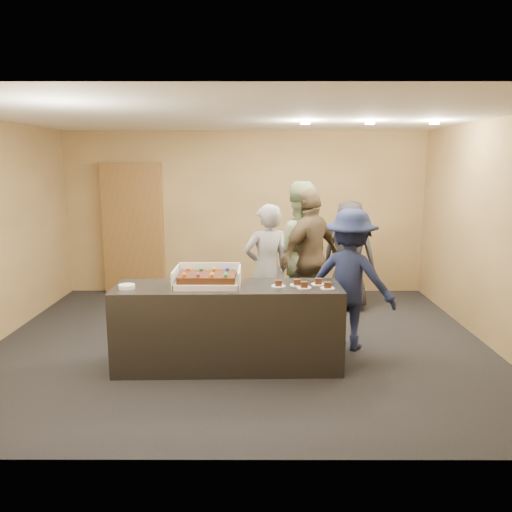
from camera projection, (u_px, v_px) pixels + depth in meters
The scene contains 17 objects.
room at pixel (240, 234), 5.93m from camera, with size 6.04×6.00×2.70m.
serving_counter at pixel (228, 326), 5.36m from camera, with size 2.40×0.70×0.90m, color black.
storage_cabinet at pixel (133, 229), 8.35m from camera, with size 0.99×0.15×2.19m, color brown.
cake_box at pixel (208, 281), 5.29m from camera, with size 0.69×0.48×0.20m.
sheet_cake at pixel (207, 277), 5.26m from camera, with size 0.59×0.41×0.11m.
plate_stack at pixel (127, 287), 5.16m from camera, with size 0.17×0.17×0.04m, color white.
slice_a at pixel (278, 284), 5.25m from camera, with size 0.15×0.15×0.07m.
slice_b at pixel (297, 283), 5.29m from camera, with size 0.15×0.15×0.07m.
slice_c at pixel (304, 286), 5.18m from camera, with size 0.15×0.15×0.07m.
slice_d at pixel (318, 282), 5.33m from camera, with size 0.15×0.15×0.07m.
slice_e at pixel (328, 286), 5.16m from camera, with size 0.15×0.15×0.07m.
person_server_grey at pixel (267, 269), 6.38m from camera, with size 0.61×0.40×1.68m, color gray.
person_sage_man at pixel (298, 252), 6.87m from camera, with size 0.94×0.73×1.94m, color gray.
person_navy_man at pixel (350, 280), 5.85m from camera, with size 1.07×0.62×1.66m, color #192146.
person_brown_extra at pixel (310, 258), 6.70m from camera, with size 1.08×0.45×1.85m, color brown.
person_dark_suit at pixel (349, 255), 7.46m from camera, with size 0.80×0.52×1.64m, color #29292E.
ceiling_spotlights at pixel (370, 123), 6.17m from camera, with size 1.72×0.12×0.03m.
Camera 1 is at (0.20, -5.88, 2.18)m, focal length 35.00 mm.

